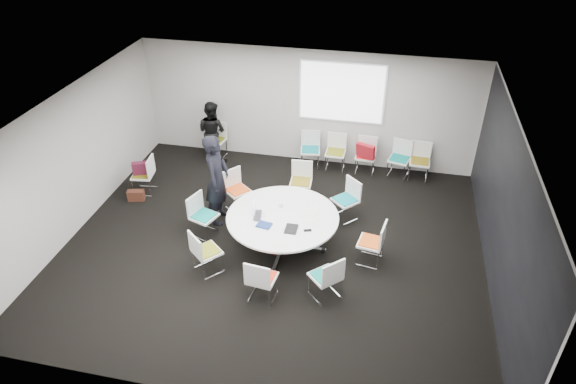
% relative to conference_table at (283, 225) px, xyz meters
% --- Properties ---
extents(room_shell, '(8.08, 7.08, 2.88)m').
position_rel_conference_table_xyz_m(room_shell, '(-0.09, 0.03, 0.87)').
color(room_shell, black).
rests_on(room_shell, ground).
extents(conference_table, '(2.12, 2.12, 0.73)m').
position_rel_conference_table_xyz_m(conference_table, '(0.00, 0.00, 0.00)').
color(conference_table, silver).
rests_on(conference_table, ground).
extents(projection_screen, '(1.90, 0.03, 1.35)m').
position_rel_conference_table_xyz_m(projection_screen, '(0.61, 3.49, 1.32)').
color(projection_screen, white).
rests_on(projection_screen, room_shell).
extents(chair_ring_a, '(0.52, 0.53, 0.88)m').
position_rel_conference_table_xyz_m(chair_ring_a, '(1.69, -0.08, -0.25)').
color(chair_ring_a, silver).
rests_on(chair_ring_a, ground).
extents(chair_ring_b, '(0.64, 0.64, 0.88)m').
position_rel_conference_table_xyz_m(chair_ring_b, '(1.06, 1.21, -0.25)').
color(chair_ring_b, silver).
rests_on(chair_ring_b, ground).
extents(chair_ring_c, '(0.49, 0.48, 0.88)m').
position_rel_conference_table_xyz_m(chair_ring_c, '(0.02, 1.70, -0.25)').
color(chair_ring_c, silver).
rests_on(chair_ring_c, ground).
extents(chair_ring_d, '(0.64, 0.64, 0.88)m').
position_rel_conference_table_xyz_m(chair_ring_d, '(-1.23, 1.09, -0.25)').
color(chair_ring_d, silver).
rests_on(chair_ring_d, ground).
extents(chair_ring_e, '(0.58, 0.58, 0.88)m').
position_rel_conference_table_xyz_m(chair_ring_e, '(-1.61, 0.05, -0.25)').
color(chair_ring_e, silver).
rests_on(chair_ring_e, ground).
extents(chair_ring_f, '(0.64, 0.64, 0.88)m').
position_rel_conference_table_xyz_m(chair_ring_f, '(-1.19, -0.97, -0.25)').
color(chair_ring_f, silver).
rests_on(chair_ring_f, ground).
extents(chair_ring_g, '(0.51, 0.50, 0.88)m').
position_rel_conference_table_xyz_m(chair_ring_g, '(-0.04, -1.44, -0.25)').
color(chair_ring_g, silver).
rests_on(chair_ring_g, ground).
extents(chair_ring_h, '(0.64, 0.64, 0.88)m').
position_rel_conference_table_xyz_m(chair_ring_h, '(1.01, -1.16, -0.25)').
color(chair_ring_h, silver).
rests_on(chair_ring_h, ground).
extents(chair_back_a, '(0.53, 0.52, 0.88)m').
position_rel_conference_table_xyz_m(chair_back_a, '(-0.03, 3.19, -0.25)').
color(chair_back_a, silver).
rests_on(chair_back_a, ground).
extents(chair_back_b, '(0.47, 0.45, 0.88)m').
position_rel_conference_table_xyz_m(chair_back_b, '(0.58, 3.19, -0.25)').
color(chair_back_b, silver).
rests_on(chair_back_b, ground).
extents(chair_back_c, '(0.49, 0.47, 0.88)m').
position_rel_conference_table_xyz_m(chair_back_c, '(1.30, 3.18, -0.25)').
color(chair_back_c, silver).
rests_on(chair_back_c, ground).
extents(chair_back_d, '(0.56, 0.55, 0.88)m').
position_rel_conference_table_xyz_m(chair_back_d, '(2.08, 3.19, -0.25)').
color(chair_back_d, silver).
rests_on(chair_back_d, ground).
extents(chair_back_e, '(0.48, 0.47, 0.88)m').
position_rel_conference_table_xyz_m(chair_back_e, '(2.55, 3.17, -0.25)').
color(chair_back_e, silver).
rests_on(chair_back_e, ground).
extents(chair_spare_left, '(0.51, 0.52, 0.88)m').
position_rel_conference_table_xyz_m(chair_spare_left, '(-3.46, 1.26, -0.25)').
color(chair_spare_left, silver).
rests_on(chair_spare_left, ground).
extents(chair_person_back, '(0.52, 0.51, 0.88)m').
position_rel_conference_table_xyz_m(chair_person_back, '(-2.44, 3.19, -0.25)').
color(chair_person_back, silver).
rests_on(chair_person_back, ground).
extents(person_main, '(0.46, 0.71, 1.94)m').
position_rel_conference_table_xyz_m(person_main, '(-1.48, 0.61, 0.44)').
color(person_main, black).
rests_on(person_main, ground).
extents(person_back, '(0.90, 0.79, 1.54)m').
position_rel_conference_table_xyz_m(person_back, '(-2.44, 3.03, 0.24)').
color(person_back, black).
rests_on(person_back, ground).
extents(laptop, '(0.28, 0.38, 0.03)m').
position_rel_conference_table_xyz_m(laptop, '(-0.41, -0.09, 0.22)').
color(laptop, '#333338').
rests_on(laptop, conference_table).
extents(laptop_lid, '(0.08, 0.30, 0.22)m').
position_rel_conference_table_xyz_m(laptop_lid, '(-0.54, 0.01, 0.33)').
color(laptop_lid, silver).
rests_on(laptop_lid, conference_table).
extents(notebook_black, '(0.22, 0.30, 0.02)m').
position_rel_conference_table_xyz_m(notebook_black, '(0.24, -0.37, 0.21)').
color(notebook_black, black).
rests_on(notebook_black, conference_table).
extents(tablet_folio, '(0.29, 0.24, 0.03)m').
position_rel_conference_table_xyz_m(tablet_folio, '(-0.27, -0.36, 0.22)').
color(tablet_folio, navy).
rests_on(tablet_folio, conference_table).
extents(papers_right, '(0.35, 0.29, 0.00)m').
position_rel_conference_table_xyz_m(papers_right, '(0.48, 0.26, 0.20)').
color(papers_right, white).
rests_on(papers_right, conference_table).
extents(papers_front, '(0.34, 0.28, 0.00)m').
position_rel_conference_table_xyz_m(papers_front, '(0.59, -0.08, 0.20)').
color(papers_front, white).
rests_on(papers_front, conference_table).
extents(cup, '(0.08, 0.08, 0.09)m').
position_rel_conference_table_xyz_m(cup, '(-0.10, 0.29, 0.25)').
color(cup, white).
rests_on(cup, conference_table).
extents(phone, '(0.16, 0.11, 0.01)m').
position_rel_conference_table_xyz_m(phone, '(0.54, -0.34, 0.21)').
color(phone, black).
rests_on(phone, conference_table).
extents(maroon_bag, '(0.42, 0.29, 0.28)m').
position_rel_conference_table_xyz_m(maroon_bag, '(-3.48, 1.26, 0.09)').
color(maroon_bag, '#4C1427').
rests_on(maroon_bag, chair_spare_left).
extents(brown_bag, '(0.39, 0.25, 0.24)m').
position_rel_conference_table_xyz_m(brown_bag, '(-3.52, 0.90, -0.41)').
color(brown_bag, '#432015').
rests_on(brown_bag, ground).
extents(red_jacket, '(0.47, 0.31, 0.36)m').
position_rel_conference_table_xyz_m(red_jacket, '(1.30, 2.95, 0.17)').
color(red_jacket, maroon).
rests_on(red_jacket, chair_back_c).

